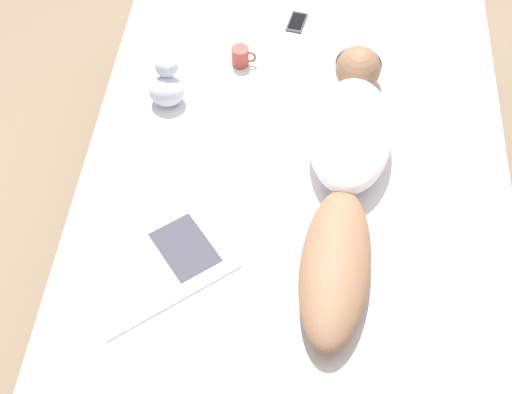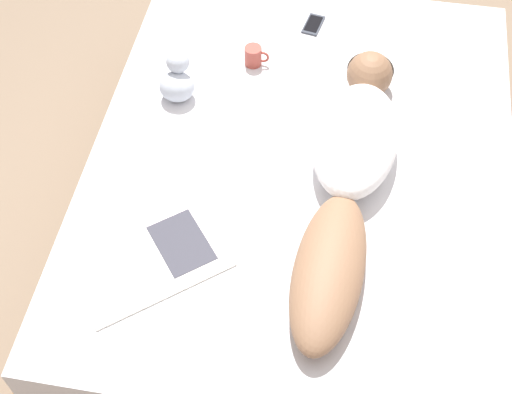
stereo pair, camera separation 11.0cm
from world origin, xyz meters
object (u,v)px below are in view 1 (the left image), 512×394
Objects in this scene: cell_phone at (297,22)px; person at (347,162)px; coffee_mug at (241,56)px; open_magazine at (154,265)px.

person is at bearing -64.14° from cell_phone.
coffee_mug is at bearing 132.52° from person.
coffee_mug reaches higher than cell_phone.
cell_phone is (0.41, 1.30, 0.00)m from open_magazine.
open_magazine is 1.36m from cell_phone.
open_magazine is 4.20× the size of cell_phone.
person reaches higher than coffee_mug.
person is 12.98× the size of coffee_mug.
person is at bearing -3.80° from open_magazine.
person is 0.72m from coffee_mug.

